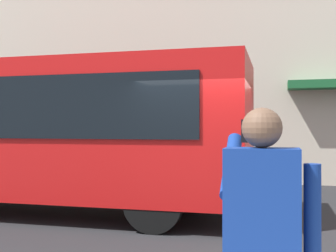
% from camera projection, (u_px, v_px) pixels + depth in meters
% --- Properties ---
extents(ground_plane, '(60.00, 60.00, 0.00)m').
position_uv_depth(ground_plane, '(216.00, 232.00, 7.04)').
color(ground_plane, '#232326').
extents(red_bus, '(9.05, 2.54, 3.08)m').
position_uv_depth(red_bus, '(30.00, 130.00, 8.78)').
color(red_bus, red).
rests_on(red_bus, ground_plane).
extents(pedestrian_photographer, '(0.53, 0.52, 1.70)m').
position_uv_depth(pedestrian_photographer, '(263.00, 238.00, 2.29)').
color(pedestrian_photographer, '#1E2347').
rests_on(pedestrian_photographer, sidewalk_curb).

